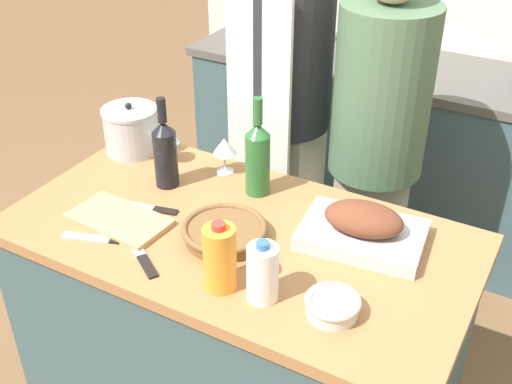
# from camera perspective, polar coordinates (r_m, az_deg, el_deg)

# --- Properties ---
(kitchen_island) EXTENTS (1.42, 0.76, 0.89)m
(kitchen_island) POSITION_cam_1_polar(r_m,az_deg,el_deg) (2.25, -1.45, -12.80)
(kitchen_island) COLOR #3D565B
(kitchen_island) RESTS_ON ground_plane
(back_counter) EXTENTS (2.06, 0.60, 0.92)m
(back_counter) POSITION_cam_1_polar(r_m,az_deg,el_deg) (3.38, 11.76, 3.70)
(back_counter) COLOR #3D565B
(back_counter) RESTS_ON ground_plane
(roasting_pan) EXTENTS (0.39, 0.29, 0.13)m
(roasting_pan) POSITION_cam_1_polar(r_m,az_deg,el_deg) (1.91, 9.47, -3.18)
(roasting_pan) COLOR #BCBCC1
(roasting_pan) RESTS_ON kitchen_island
(wicker_basket) EXTENTS (0.26, 0.26, 0.05)m
(wicker_basket) POSITION_cam_1_polar(r_m,az_deg,el_deg) (1.91, -2.83, -3.53)
(wicker_basket) COLOR brown
(wicker_basket) RESTS_ON kitchen_island
(cutting_board) EXTENTS (0.32, 0.19, 0.02)m
(cutting_board) POSITION_cam_1_polar(r_m,az_deg,el_deg) (2.04, -12.08, -2.41)
(cutting_board) COLOR tan
(cutting_board) RESTS_ON kitchen_island
(stock_pot) EXTENTS (0.20, 0.20, 0.19)m
(stock_pot) POSITION_cam_1_polar(r_m,az_deg,el_deg) (2.40, -11.05, 5.44)
(stock_pot) COLOR #B7B7BC
(stock_pot) RESTS_ON kitchen_island
(mixing_bowl) EXTENTS (0.15, 0.15, 0.05)m
(mixing_bowl) POSITION_cam_1_polar(r_m,az_deg,el_deg) (1.67, 6.82, -9.96)
(mixing_bowl) COLOR beige
(mixing_bowl) RESTS_ON kitchen_island
(juice_jug) EXTENTS (0.09, 0.09, 0.21)m
(juice_jug) POSITION_cam_1_polar(r_m,az_deg,el_deg) (1.70, -3.24, -5.86)
(juice_jug) COLOR orange
(juice_jug) RESTS_ON kitchen_island
(milk_jug) EXTENTS (0.08, 0.08, 0.18)m
(milk_jug) POSITION_cam_1_polar(r_m,az_deg,el_deg) (1.67, 0.59, -7.17)
(milk_jug) COLOR white
(milk_jug) RESTS_ON kitchen_island
(wine_bottle_green) EXTENTS (0.08, 0.08, 0.32)m
(wine_bottle_green) POSITION_cam_1_polar(r_m,az_deg,el_deg) (2.14, -8.08, 3.55)
(wine_bottle_green) COLOR black
(wine_bottle_green) RESTS_ON kitchen_island
(wine_bottle_dark) EXTENTS (0.08, 0.08, 0.34)m
(wine_bottle_dark) POSITION_cam_1_polar(r_m,az_deg,el_deg) (2.08, 0.14, 3.16)
(wine_bottle_dark) COLOR #28662D
(wine_bottle_dark) RESTS_ON kitchen_island
(wine_glass_left) EXTENTS (0.08, 0.08, 0.13)m
(wine_glass_left) POSITION_cam_1_polar(r_m,az_deg,el_deg) (2.30, -7.88, 4.93)
(wine_glass_left) COLOR silver
(wine_glass_left) RESTS_ON kitchen_island
(wine_glass_right) EXTENTS (0.08, 0.08, 0.13)m
(wine_glass_right) POSITION_cam_1_polar(r_m,az_deg,el_deg) (2.21, -2.84, 4.01)
(wine_glass_right) COLOR silver
(wine_glass_right) RESTS_ON kitchen_island
(knife_chef) EXTENTS (0.25, 0.18, 0.01)m
(knife_chef) POSITION_cam_1_polar(r_m,az_deg,el_deg) (1.90, -10.38, -5.24)
(knife_chef) COLOR #B7B7BC
(knife_chef) RESTS_ON kitchen_island
(knife_paring) EXTENTS (0.21, 0.08, 0.01)m
(knife_paring) POSITION_cam_1_polar(r_m,az_deg,el_deg) (2.08, -9.52, -1.43)
(knife_paring) COLOR #B7B7BC
(knife_paring) RESTS_ON kitchen_island
(knife_bread) EXTENTS (0.24, 0.11, 0.01)m
(knife_bread) POSITION_cam_1_polar(r_m,az_deg,el_deg) (1.97, -13.36, -4.11)
(knife_bread) COLOR #B7B7BC
(knife_bread) RESTS_ON kitchen_island
(condiment_bottle_tall) EXTENTS (0.06, 0.06, 0.20)m
(condiment_bottle_tall) POSITION_cam_1_polar(r_m,az_deg,el_deg) (3.43, 6.32, 14.62)
(condiment_bottle_tall) COLOR maroon
(condiment_bottle_tall) RESTS_ON back_counter
(condiment_bottle_short) EXTENTS (0.06, 0.06, 0.18)m
(condiment_bottle_short) POSITION_cam_1_polar(r_m,az_deg,el_deg) (3.35, 0.91, 14.24)
(condiment_bottle_short) COLOR maroon
(condiment_bottle_short) RESTS_ON back_counter
(person_cook_aproned) EXTENTS (0.38, 0.39, 1.76)m
(person_cook_aproned) POSITION_cam_1_polar(r_m,az_deg,el_deg) (2.65, 2.49, 8.50)
(person_cook_aproned) COLOR beige
(person_cook_aproned) RESTS_ON ground_plane
(person_cook_guest) EXTENTS (0.36, 0.36, 1.61)m
(person_cook_guest) POSITION_cam_1_polar(r_m,az_deg,el_deg) (2.51, 10.68, 4.29)
(person_cook_guest) COLOR beige
(person_cook_guest) RESTS_ON ground_plane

